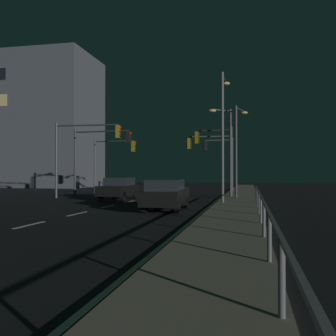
{
  "coord_description": "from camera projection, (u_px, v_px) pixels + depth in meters",
  "views": [
    {
      "loc": [
        7.86,
        -3.88,
        1.89
      ],
      "look_at": [
        0.81,
        29.68,
        2.35
      ],
      "focal_mm": 41.74,
      "sensor_mm": 36.0,
      "label": 1
    }
  ],
  "objects": [
    {
      "name": "car",
      "position": [
        166.0,
        194.0,
        19.71
      ],
      "size": [
        1.94,
        4.45,
        1.57
      ],
      "color": "black",
      "rests_on": "ground"
    },
    {
      "name": "car_oncoming",
      "position": [
        119.0,
        188.0,
        27.97
      ],
      "size": [
        1.83,
        4.4,
        1.57
      ],
      "color": "black",
      "rests_on": "ground"
    },
    {
      "name": "street_lamp_far_end",
      "position": [
        238.0,
        142.0,
        28.46
      ],
      "size": [
        0.9,
        2.1,
        6.63
      ],
      "color": "#38383D",
      "rests_on": "sidewalk_right"
    },
    {
      "name": "traffic_light_mid_left",
      "position": [
        113.0,
        155.0,
        35.89
      ],
      "size": [
        4.16,
        0.54,
        5.09
      ],
      "color": "#4C4C51",
      "rests_on": "ground"
    },
    {
      "name": "traffic_light_far_left",
      "position": [
        84.0,
        144.0,
        29.3
      ],
      "size": [
        5.2,
        0.41,
        5.74
      ],
      "color": "#4C4C51",
      "rests_on": "ground"
    },
    {
      "name": "lane_markings_center",
      "position": [
        129.0,
        201.0,
        25.94
      ],
      "size": [
        0.14,
        50.0,
        0.01
      ],
      "color": "silver",
      "rests_on": "ground"
    },
    {
      "name": "traffic_light_far_center",
      "position": [
        215.0,
        148.0,
        30.71
      ],
      "size": [
        3.08,
        0.65,
        5.37
      ],
      "color": "#2D3033",
      "rests_on": "sidewalk_right"
    },
    {
      "name": "sidewalk_right",
      "position": [
        236.0,
        207.0,
        21.05
      ],
      "size": [
        2.51,
        77.0,
        0.14
      ],
      "primitive_type": "cube",
      "color": "gray",
      "rests_on": "ground"
    },
    {
      "name": "ground_plane",
      "position": [
        111.0,
        206.0,
        22.51
      ],
      "size": [
        112.0,
        112.0,
        0.0
      ],
      "primitive_type": "plane",
      "color": "black",
      "rests_on": "ground"
    },
    {
      "name": "lane_edge_line",
      "position": [
        216.0,
        201.0,
        26.25
      ],
      "size": [
        0.14,
        53.0,
        0.01
      ],
      "color": "silver",
      "rests_on": "ground"
    },
    {
      "name": "street_lamp_median",
      "position": [
        223.0,
        125.0,
        23.72
      ],
      "size": [
        0.56,
        2.23,
        7.82
      ],
      "color": "#4C4C51",
      "rests_on": "sidewalk_right"
    },
    {
      "name": "traffic_light_overhead_east",
      "position": [
        220.0,
        154.0,
        38.29
      ],
      "size": [
        2.94,
        0.35,
        5.24
      ],
      "color": "#4C4C51",
      "rests_on": "sidewalk_right"
    },
    {
      "name": "building_distant",
      "position": [
        30.0,
        123.0,
        54.62
      ],
      "size": [
        18.27,
        10.52,
        17.93
      ],
      "color": "#4C515B",
      "rests_on": "ground"
    },
    {
      "name": "barrier_fence",
      "position": [
        261.0,
        202.0,
        13.65
      ],
      "size": [
        0.09,
        24.41,
        0.98
      ],
      "color": "#59595E",
      "rests_on": "sidewalk_right"
    },
    {
      "name": "traffic_light_mid_right",
      "position": [
        99.0,
        148.0,
        31.38
      ],
      "size": [
        5.03,
        0.61,
        5.5
      ],
      "color": "#38383D",
      "rests_on": "ground"
    },
    {
      "name": "traffic_light_near_right",
      "position": [
        211.0,
        151.0,
        32.26
      ],
      "size": [
        3.76,
        0.34,
        5.04
      ],
      "color": "#4C4C51",
      "rests_on": "sidewalk_right"
    },
    {
      "name": "street_lamp_mid_block",
      "position": [
        227.0,
        143.0,
        28.91
      ],
      "size": [
        1.62,
        1.41,
        6.53
      ],
      "color": "#38383D",
      "rests_on": "sidewalk_right"
    }
  ]
}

